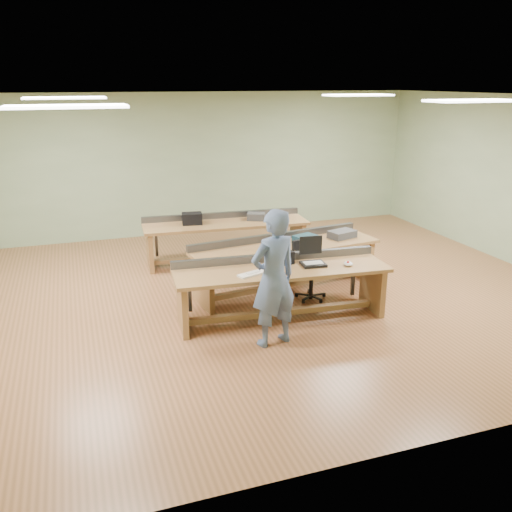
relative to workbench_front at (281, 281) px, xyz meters
name	(u,v)px	position (x,y,z in m)	size (l,w,h in m)	color
floor	(253,295)	(-0.10, 0.91, -0.56)	(10.00, 10.00, 0.00)	#975D39
ceiling	(253,97)	(-0.10, 0.91, 2.44)	(10.00, 10.00, 0.00)	silver
wall_back	(194,164)	(-0.10, 4.91, 0.94)	(10.00, 0.04, 3.00)	#94AD83
wall_front	(408,300)	(-0.10, -3.09, 0.94)	(10.00, 0.04, 3.00)	#94AD83
fluor_panels	(253,99)	(-0.10, 0.91, 2.41)	(6.20, 3.50, 0.03)	white
workbench_front	(281,281)	(0.00, 0.00, 0.00)	(3.04, 1.03, 0.86)	olive
workbench_mid	(285,256)	(0.46, 1.00, 0.00)	(3.13, 1.23, 0.86)	olive
workbench_back	(226,232)	(-0.03, 2.70, 0.00)	(3.04, 0.99, 0.86)	olive
person	(274,279)	(-0.38, -0.70, 0.33)	(0.65, 0.42, 1.77)	slate
laptop_base	(313,264)	(0.47, -0.05, 0.21)	(0.33, 0.27, 0.04)	black
laptop_screen	(311,245)	(0.48, 0.08, 0.45)	(0.33, 0.02, 0.26)	black
keyboard	(253,274)	(-0.46, -0.13, 0.20)	(0.43, 0.14, 0.02)	silver
trackball_mouse	(348,264)	(0.92, -0.22, 0.22)	(0.12, 0.14, 0.06)	white
camera_bag	(284,258)	(0.10, 0.15, 0.28)	(0.27, 0.17, 0.18)	black
task_chair	(309,277)	(0.69, 0.55, -0.22)	(0.63, 0.63, 0.92)	black
parts_bin_teal	(305,239)	(0.81, 1.00, 0.25)	(0.36, 0.27, 0.12)	#143341
parts_bin_grey	(342,234)	(1.51, 1.09, 0.25)	(0.44, 0.28, 0.12)	#363639
mug	(282,244)	(0.37, 0.90, 0.24)	(0.13, 0.13, 0.10)	#363639
drinks_can	(288,242)	(0.49, 0.96, 0.26)	(0.07, 0.07, 0.13)	white
storage_box_back	(192,219)	(-0.64, 2.77, 0.29)	(0.35, 0.25, 0.20)	black
tray_back	(256,216)	(0.55, 2.69, 0.26)	(0.32, 0.24, 0.13)	#363639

